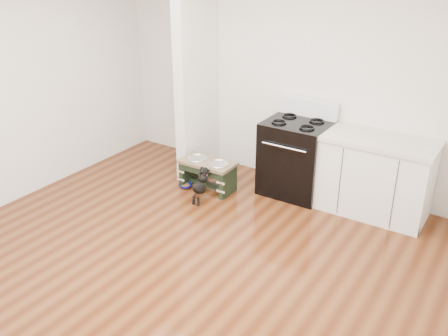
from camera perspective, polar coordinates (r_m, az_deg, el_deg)
ground at (r=4.90m, az=-6.04°, el=-11.61°), size 5.00×5.00×0.00m
room_shell at (r=4.16m, az=-7.02°, el=6.75°), size 5.00×5.00×5.00m
partition_wall at (r=6.53m, az=-3.11°, el=10.91°), size 0.15×0.80×2.70m
oven_range at (r=6.16m, az=8.21°, el=1.31°), size 0.76×0.69×1.14m
cabinet_run at (r=5.89m, az=16.89°, el=-0.93°), size 1.24×0.64×0.91m
dog_feeder at (r=6.25m, az=-1.91°, el=-0.16°), size 0.69×0.37×0.40m
puppy at (r=5.97m, az=-2.68°, el=-1.85°), size 0.12×0.36×0.42m
floor_bowl at (r=6.40m, az=-4.44°, el=-2.03°), size 0.22×0.22×0.05m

